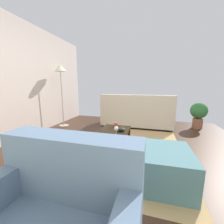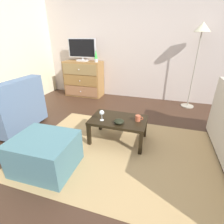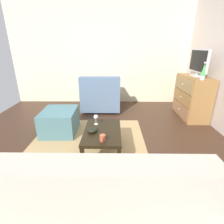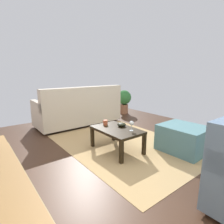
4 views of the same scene
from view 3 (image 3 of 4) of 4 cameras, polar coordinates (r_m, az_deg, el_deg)
ground_plane at (r=2.79m, az=-4.33°, el=-12.46°), size 5.51×5.02×0.05m
wall_plain_left at (r=4.84m, az=-2.14°, el=18.58°), size 0.12×5.02×2.61m
area_rug at (r=2.63m, az=-9.20°, el=-14.19°), size 2.60×1.90×0.01m
dresser at (r=4.21m, az=24.96°, el=4.53°), size 0.99×0.49×0.91m
tv at (r=4.10m, az=26.87°, el=14.56°), size 0.74×0.18×0.55m
lava_lamp at (r=3.72m, az=28.14°, el=11.66°), size 0.09×0.09×0.33m
coffee_table at (r=2.51m, az=-3.19°, el=-7.20°), size 0.82×0.53×0.37m
wine_glass at (r=2.65m, az=-5.39°, el=-1.75°), size 0.07×0.07×0.16m
mug at (r=2.21m, az=-3.14°, el=-8.63°), size 0.11×0.08×0.08m
bowl_decorative at (r=2.45m, az=-6.58°, el=-5.97°), size 0.14×0.14×0.06m
armchair at (r=4.25m, az=-3.74°, el=5.27°), size 0.80×0.92×0.87m
ottoman at (r=3.32m, az=-16.98°, el=-2.97°), size 0.72×0.62×0.42m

